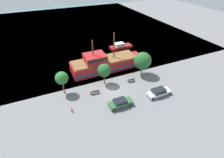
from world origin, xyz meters
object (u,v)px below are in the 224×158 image
Objects in this scene: moored_boat_dockside at (120,46)px; bench_promenade_west at (131,80)px; pirate_ship at (104,63)px; fire_hydrant at (72,110)px; parked_car_curb_mid at (121,103)px; parked_car_curb_front at (159,92)px; bench_promenade_east at (95,92)px.

bench_promenade_west is (-5.82, -16.83, -0.20)m from moored_boat_dockside.
fire_hydrant is at bearing -133.70° from pirate_ship.
parked_car_curb_front is at bearing -1.97° from parked_car_curb_mid.
bench_promenade_east is (-5.39, -8.10, -1.18)m from pirate_ship.
parked_car_curb_front is (-3.17, -23.11, 0.10)m from moored_boat_dockside.
fire_hydrant is (-8.42, 2.21, -0.34)m from parked_car_curb_mid.
fire_hydrant is at bearing -133.91° from moored_boat_dockside.
fire_hydrant is (-19.85, -20.62, -0.21)m from moored_boat_dockside.
pirate_ship is at bearing 113.96° from bench_promenade_west.
moored_boat_dockside is 17.81m from bench_promenade_west.
moored_boat_dockside is at bearing 63.39° from parked_car_curb_mid.
moored_boat_dockside is at bearing 46.09° from fire_hydrant.
pirate_ship is 13.13m from moored_boat_dockside.
parked_car_curb_front is 6.38× the size of fire_hydrant.
parked_car_curb_front is 12.67m from bench_promenade_east.
parked_car_curb_front is at bearing -67.11° from bench_promenade_west.
bench_promenade_west is (5.62, 6.00, -0.32)m from parked_car_curb_mid.
pirate_ship is at bearing 46.30° from fire_hydrant.
bench_promenade_east is at bearing 119.96° from parked_car_curb_mid.
pirate_ship is 15.58m from fire_hydrant.
parked_car_curb_front reaches higher than bench_promenade_east.
fire_hydrant is at bearing -149.65° from bench_promenade_east.
moored_boat_dockside is 4.44× the size of bench_promenade_west.
parked_car_curb_mid is (-8.27, 0.29, 0.03)m from parked_car_curb_front.
moored_boat_dockside is at bearing 45.83° from pirate_ship.
pirate_ship is 9.70× the size of bench_promenade_east.
parked_car_curb_mid is 5.70× the size of fire_hydrant.
moored_boat_dockside is 8.79× the size of fire_hydrant.
moored_boat_dockside is 23.33m from parked_car_curb_front.
bench_promenade_east is at bearing 153.64° from parked_car_curb_front.
moored_boat_dockside is 3.76× the size of bench_promenade_east.
fire_hydrant is at bearing 165.30° from parked_car_curb_mid.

